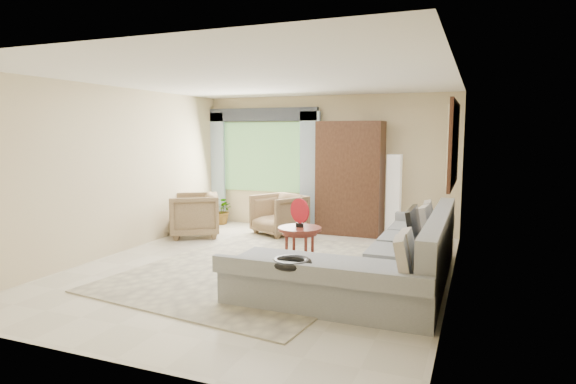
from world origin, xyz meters
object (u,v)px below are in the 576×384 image
at_px(tv_screen, 414,227).
at_px(armoire, 350,178).
at_px(potted_plant, 222,210).
at_px(coffee_table, 300,247).
at_px(floor_lamp, 394,196).
at_px(armchair_right, 279,215).
at_px(armchair_left, 194,215).
at_px(sectional_sofa, 388,264).

relative_size(tv_screen, armoire, 0.35).
distance_m(tv_screen, potted_plant, 4.94).
height_order(coffee_table, floor_lamp, floor_lamp).
height_order(tv_screen, armchair_right, tv_screen).
height_order(potted_plant, floor_lamp, floor_lamp).
bearing_deg(armchair_left, floor_lamp, 79.01).
xyz_separation_m(sectional_sofa, coffee_table, (-1.27, 0.30, 0.03)).
height_order(sectional_sofa, armchair_right, sectional_sofa).
bearing_deg(coffee_table, potted_plant, 136.34).
relative_size(sectional_sofa, floor_lamp, 2.31).
relative_size(tv_screen, coffee_table, 1.24).
distance_m(tv_screen, floor_lamp, 2.76).
xyz_separation_m(sectional_sofa, potted_plant, (-3.93, 2.84, 0.00)).
distance_m(tv_screen, armchair_left, 4.31).
distance_m(coffee_table, armchair_right, 2.33).
distance_m(sectional_sofa, tv_screen, 0.59).
bearing_deg(sectional_sofa, armoire, 113.06).
distance_m(armchair_left, armchair_right, 1.56).
height_order(sectional_sofa, armoire, armoire).
height_order(coffee_table, armchair_right, armchair_right).
relative_size(armchair_left, armchair_right, 1.05).
distance_m(tv_screen, armoire, 3.03).
relative_size(potted_plant, floor_lamp, 0.38).
bearing_deg(potted_plant, tv_screen, -31.34).
xyz_separation_m(tv_screen, potted_plant, (-4.20, 2.56, -0.43)).
relative_size(tv_screen, floor_lamp, 0.49).
bearing_deg(tv_screen, floor_lamp, 104.68).
distance_m(armoire, floor_lamp, 0.86).
xyz_separation_m(tv_screen, armchair_left, (-4.09, 1.33, -0.32)).
height_order(potted_plant, armoire, armoire).
distance_m(armchair_left, potted_plant, 1.24).
xyz_separation_m(tv_screen, armoire, (-1.50, 2.61, 0.33)).
relative_size(coffee_table, armchair_right, 0.72).
height_order(tv_screen, potted_plant, tv_screen).
bearing_deg(coffee_table, armchair_left, 152.74).
bearing_deg(armoire, potted_plant, -178.87).
bearing_deg(tv_screen, armchair_right, 142.94).
height_order(tv_screen, armchair_left, tv_screen).
bearing_deg(sectional_sofa, armchair_left, 157.09).
distance_m(sectional_sofa, potted_plant, 4.85).
bearing_deg(armchair_left, armoire, 83.74).
bearing_deg(potted_plant, coffee_table, -43.66).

